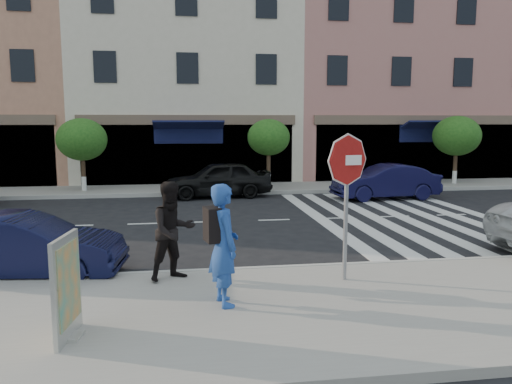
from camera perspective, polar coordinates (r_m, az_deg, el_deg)
name	(u,v)px	position (r m, az deg, el deg)	size (l,w,h in m)	color
ground	(220,256)	(11.62, -4.10, -7.33)	(120.00, 120.00, 0.00)	black
sidewalk_near	(238,315)	(8.05, -2.02, -13.88)	(60.00, 4.50, 0.15)	gray
sidewalk_far	(202,189)	(22.39, -6.25, 0.32)	(60.00, 3.00, 0.15)	gray
building_centre	(187,77)	(28.27, -7.95, 12.92)	(11.00, 9.00, 11.00)	beige
building_east_mid	(395,62)	(30.93, 15.59, 14.14)	(13.00, 9.00, 13.00)	#B4746B
street_tree_wb	(82,140)	(22.38, -19.28, 5.65)	(2.10, 2.10, 3.06)	#473323
street_tree_c	(269,138)	(22.31, 1.45, 6.22)	(1.90, 1.90, 3.04)	#473323
street_tree_ea	(457,136)	(25.45, 21.96, 5.95)	(2.20, 2.20, 3.19)	#473323
stop_sign	(347,175)	(9.20, 10.38, 1.89)	(0.96, 0.13, 2.72)	gray
photographer	(224,245)	(8.01, -3.69, -6.04)	(0.72, 0.47, 1.97)	#22489C
walker	(173,231)	(9.39, -9.48, -4.41)	(0.90, 0.70, 1.84)	black
poster_board	(67,289)	(7.30, -20.79, -10.35)	(0.37, 0.93, 1.43)	beige
car_near_mid	(23,246)	(10.92, -25.06, -5.63)	(1.35, 3.87, 1.28)	black
car_far_mid	(218,179)	(20.45, -4.35, 1.48)	(1.74, 4.32, 1.47)	black
car_far_right	(385,182)	(20.54, 14.56, 1.15)	(1.47, 4.21, 1.39)	black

